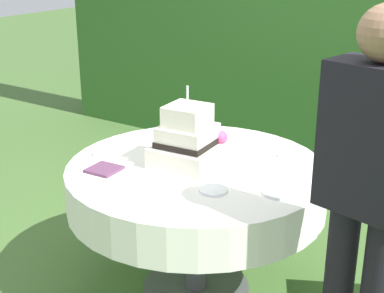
{
  "coord_description": "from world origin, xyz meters",
  "views": [
    {
      "loc": [
        1.43,
        -2.2,
        1.8
      ],
      "look_at": [
        -0.02,
        -0.01,
        0.82
      ],
      "focal_mm": 52.88,
      "sensor_mm": 36.0,
      "label": 1
    }
  ],
  "objects": [
    {
      "name": "serving_plate_right",
      "position": [
        -0.48,
        -0.13,
        0.73
      ],
      "size": [
        0.14,
        0.14,
        0.01
      ],
      "primitive_type": "cylinder",
      "color": "white",
      "rests_on": "cake_table"
    },
    {
      "name": "cake_table",
      "position": [
        0.0,
        0.0,
        0.61
      ],
      "size": [
        1.31,
        1.31,
        0.72
      ],
      "color": "#4C4C51",
      "rests_on": "ground_plane"
    },
    {
      "name": "standing_person",
      "position": [
        0.93,
        -0.28,
        0.93
      ],
      "size": [
        0.39,
        0.27,
        1.6
      ],
      "color": "black",
      "rests_on": "ground_plane"
    },
    {
      "name": "ground_plane",
      "position": [
        0.0,
        0.0,
        0.0
      ],
      "size": [
        20.0,
        20.0,
        0.0
      ],
      "primitive_type": "plane",
      "color": "#476B33"
    },
    {
      "name": "serving_plate_near",
      "position": [
        0.34,
        0.37,
        0.73
      ],
      "size": [
        0.14,
        0.14,
        0.01
      ],
      "primitive_type": "cylinder",
      "color": "white",
      "rests_on": "cake_table"
    },
    {
      "name": "napkin_stack",
      "position": [
        -0.34,
        -0.3,
        0.73
      ],
      "size": [
        0.15,
        0.15,
        0.01
      ],
      "primitive_type": "cube",
      "rotation": [
        0.0,
        0.0,
        0.05
      ],
      "color": "#603856",
      "rests_on": "cake_table"
    },
    {
      "name": "serving_plate_far",
      "position": [
        0.48,
        -0.07,
        0.73
      ],
      "size": [
        0.15,
        0.15,
        0.01
      ],
      "primitive_type": "cylinder",
      "color": "white",
      "rests_on": "cake_table"
    },
    {
      "name": "serving_plate_left",
      "position": [
        0.23,
        -0.21,
        0.73
      ],
      "size": [
        0.13,
        0.13,
        0.01
      ],
      "primitive_type": "cylinder",
      "color": "white",
      "rests_on": "cake_table"
    },
    {
      "name": "wedding_cake",
      "position": [
        -0.04,
        -0.01,
        0.85
      ],
      "size": [
        0.33,
        0.33,
        0.41
      ],
      "color": "silver",
      "rests_on": "cake_table"
    }
  ]
}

